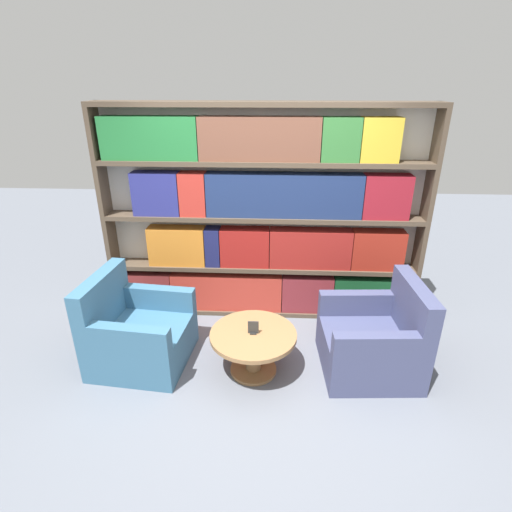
{
  "coord_description": "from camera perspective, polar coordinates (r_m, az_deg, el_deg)",
  "views": [
    {
      "loc": [
        0.14,
        -2.74,
        2.54
      ],
      "look_at": [
        -0.04,
        0.77,
        0.99
      ],
      "focal_mm": 28.0,
      "sensor_mm": 36.0,
      "label": 1
    }
  ],
  "objects": [
    {
      "name": "coffee_table",
      "position": [
        3.78,
        -0.39,
        -12.46
      ],
      "size": [
        0.8,
        0.8,
        0.43
      ],
      "color": "olive",
      "rests_on": "ground_plane"
    },
    {
      "name": "armchair_left",
      "position": [
        4.09,
        -16.62,
        -10.59
      ],
      "size": [
        0.93,
        0.91,
        0.9
      ],
      "rotation": [
        0.0,
        0.0,
        1.47
      ],
      "color": "#386684",
      "rests_on": "ground_plane"
    },
    {
      "name": "armchair_right",
      "position": [
        3.98,
        16.56,
        -11.6
      ],
      "size": [
        0.91,
        0.89,
        0.9
      ],
      "rotation": [
        0.0,
        0.0,
        -1.51
      ],
      "color": "#42476B",
      "rests_on": "ground_plane"
    },
    {
      "name": "ground_plane",
      "position": [
        3.74,
        0.0,
        -19.0
      ],
      "size": [
        14.0,
        14.0,
        0.0
      ],
      "primitive_type": "plane",
      "color": "slate"
    },
    {
      "name": "table_sign",
      "position": [
        3.68,
        -0.39,
        -10.29
      ],
      "size": [
        0.1,
        0.06,
        0.12
      ],
      "color": "black",
      "rests_on": "coffee_table"
    },
    {
      "name": "bookshelf",
      "position": [
        4.38,
        0.94,
        5.22
      ],
      "size": [
        3.49,
        0.3,
        2.36
      ],
      "color": "silver",
      "rests_on": "ground_plane"
    }
  ]
}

